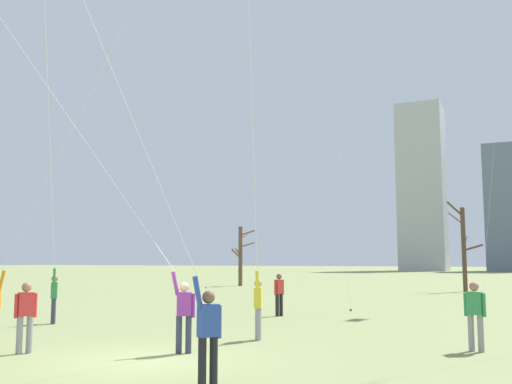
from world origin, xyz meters
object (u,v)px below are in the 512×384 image
at_px(kite_flyer_foreground_right_pink, 84,161).
at_px(kite_flyer_far_back_purple, 130,136).
at_px(bystander_far_off_by_trees, 279,292).
at_px(kite_flyer_foreground_left_orange, 53,255).
at_px(bystander_watching_nearby, 475,312).
at_px(bare_tree_leftmost, 464,246).
at_px(kite_flyer_midfield_left_yellow, 24,241).
at_px(bare_tree_rightmost, 241,254).
at_px(kite_flyer_midfield_center_green, 254,180).
at_px(bystander_strolling_midfield, 25,314).

bearing_deg(kite_flyer_foreground_right_pink, kite_flyer_far_back_purple, -39.65).
relative_size(kite_flyer_foreground_right_pink, bystander_far_off_by_trees, 10.43).
height_order(kite_flyer_far_back_purple, kite_flyer_foreground_left_orange, kite_flyer_far_back_purple).
bearing_deg(bystander_watching_nearby, bare_tree_leftmost, 95.00).
bearing_deg(kite_flyer_midfield_left_yellow, bystander_watching_nearby, 16.34).
bearing_deg(bare_tree_rightmost, bare_tree_leftmost, -6.32).
distance_m(kite_flyer_midfield_left_yellow, bare_tree_leftmost, 32.07).
relative_size(kite_flyer_midfield_left_yellow, bystander_watching_nearby, 9.67).
relative_size(kite_flyer_midfield_left_yellow, bare_tree_rightmost, 3.14).
xyz_separation_m(kite_flyer_midfield_center_green, bare_tree_rightmost, (-15.41, 31.16, -1.50)).
distance_m(kite_flyer_midfield_center_green, bare_tree_rightmost, 34.79).
bearing_deg(kite_flyer_foreground_right_pink, bystander_watching_nearby, 27.19).
relative_size(bystander_strolling_midfield, bare_tree_rightmost, 0.32).
bearing_deg(kite_flyer_foreground_left_orange, bystander_watching_nearby, 2.60).
distance_m(kite_flyer_far_back_purple, bystander_far_off_by_trees, 13.86).
bearing_deg(kite_flyer_midfield_center_green, kite_flyer_foreground_left_orange, 172.89).
bearing_deg(bare_tree_rightmost, kite_flyer_far_back_purple, -66.92).
bearing_deg(kite_flyer_far_back_purple, bystander_strolling_midfield, 152.27).
height_order(kite_flyer_foreground_right_pink, bystander_watching_nearby, kite_flyer_foreground_right_pink).
distance_m(bystander_strolling_midfield, bystander_watching_nearby, 10.51).
height_order(bystander_strolling_midfield, bare_tree_rightmost, bare_tree_rightmost).
bearing_deg(bystander_far_off_by_trees, bystander_watching_nearby, -39.55).
distance_m(kite_flyer_foreground_left_orange, bare_tree_leftmost, 30.00).
xyz_separation_m(kite_flyer_foreground_left_orange, bystander_far_off_by_trees, (5.03, 6.75, -1.38)).
bearing_deg(kite_flyer_foreground_right_pink, bystander_strolling_midfield, -163.73).
relative_size(bystander_watching_nearby, bare_tree_leftmost, 0.26).
xyz_separation_m(kite_flyer_midfield_left_yellow, bare_tree_leftmost, (8.59, 30.89, 0.46)).
relative_size(kite_flyer_foreground_right_pink, kite_flyer_far_back_purple, 1.22).
xyz_separation_m(kite_flyer_midfield_center_green, bystander_strolling_midfield, (-4.42, -3.08, -3.27)).
height_order(kite_flyer_far_back_purple, bare_tree_rightmost, kite_flyer_far_back_purple).
height_order(kite_flyer_midfield_left_yellow, bystander_far_off_by_trees, kite_flyer_midfield_left_yellow).
bearing_deg(kite_flyer_foreground_left_orange, kite_flyer_foreground_right_pink, -40.25).
distance_m(kite_flyer_far_back_purple, bystander_strolling_midfield, 6.19).
bearing_deg(bystander_watching_nearby, kite_flyer_foreground_left_orange, -177.40).
bearing_deg(kite_flyer_midfield_center_green, bare_tree_rightmost, 116.31).
bearing_deg(bystander_watching_nearby, bystander_far_off_by_trees, 140.45).
bearing_deg(bystander_watching_nearby, kite_flyer_midfield_left_yellow, -163.66).
distance_m(bystander_watching_nearby, bare_tree_leftmost, 27.86).
distance_m(kite_flyer_foreground_right_pink, kite_flyer_midfield_left_yellow, 3.47).
distance_m(kite_flyer_midfield_center_green, kite_flyer_foreground_left_orange, 7.76).
distance_m(kite_flyer_foreground_right_pink, bare_tree_leftmost, 32.43).
height_order(bystander_strolling_midfield, bare_tree_leftmost, bare_tree_leftmost).
height_order(kite_flyer_midfield_center_green, bare_tree_rightmost, kite_flyer_midfield_center_green).
distance_m(bystander_strolling_midfield, bare_tree_leftmost, 33.08).
distance_m(bystander_strolling_midfield, bare_tree_rightmost, 36.01).
xyz_separation_m(kite_flyer_midfield_left_yellow, kite_flyer_far_back_purple, (6.19, -3.79, 1.54)).
bearing_deg(bystander_far_off_by_trees, kite_flyer_foreground_left_orange, -126.71).
relative_size(kite_flyer_foreground_right_pink, kite_flyer_midfield_center_green, 1.06).
bearing_deg(kite_flyer_midfield_left_yellow, bare_tree_leftmost, 74.46).
relative_size(kite_flyer_foreground_right_pink, bystander_strolling_midfield, 10.43).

